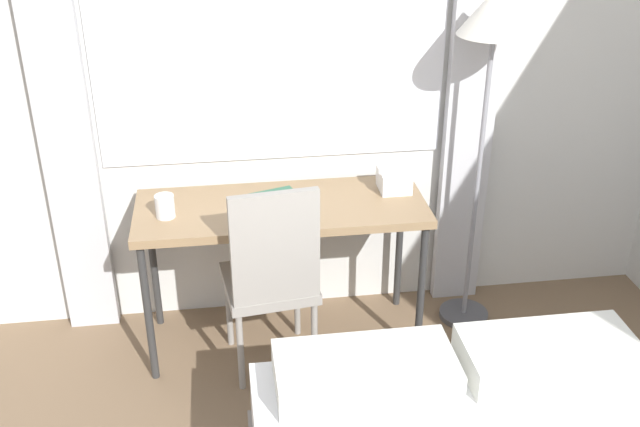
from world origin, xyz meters
The scene contains 7 objects.
wall_back_with_window centered at (-0.02, 2.75, 1.35)m, with size 4.66×0.13×2.70m.
desk centered at (-0.17, 2.41, 0.68)m, with size 1.33×0.52×0.75m.
desk_chair centered at (-0.24, 2.17, 0.53)m, with size 0.44×0.44×0.97m.
standing_lamp centered at (0.78, 2.46, 1.44)m, with size 0.32×0.32×1.69m.
telephone centered at (0.38, 2.50, 0.80)m, with size 0.16×0.16×0.12m.
book centered at (-0.18, 2.43, 0.76)m, with size 0.27×0.27×0.02m.
mug centered at (-0.69, 2.36, 0.80)m, with size 0.09×0.09×0.10m.
Camera 1 is at (-0.42, -0.65, 2.28)m, focal length 42.00 mm.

